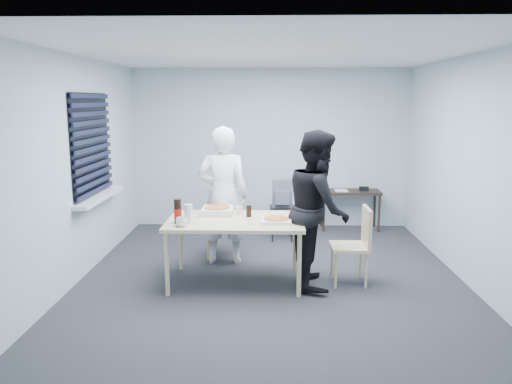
{
  "coord_description": "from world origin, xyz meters",
  "views": [
    {
      "loc": [
        -0.03,
        -5.72,
        2.08
      ],
      "look_at": [
        -0.18,
        0.1,
        1.01
      ],
      "focal_mm": 35.0,
      "sensor_mm": 36.0,
      "label": 1
    }
  ],
  "objects_px": {
    "dining_table": "(235,224)",
    "side_table": "(350,195)",
    "chair_right": "(357,240)",
    "mug_b": "(239,210)",
    "chair_far": "(223,218)",
    "soda_bottle": "(178,212)",
    "person_black": "(318,209)",
    "mug_a": "(182,222)",
    "stool": "(282,214)",
    "person_white": "(223,196)",
    "backpack": "(282,194)"
  },
  "relations": [
    {
      "from": "dining_table",
      "to": "stool",
      "type": "bearing_deg",
      "value": 72.23
    },
    {
      "from": "side_table",
      "to": "backpack",
      "type": "height_order",
      "value": "backpack"
    },
    {
      "from": "person_black",
      "to": "stool",
      "type": "height_order",
      "value": "person_black"
    },
    {
      "from": "person_black",
      "to": "mug_a",
      "type": "distance_m",
      "value": 1.52
    },
    {
      "from": "dining_table",
      "to": "chair_right",
      "type": "relative_size",
      "value": 1.73
    },
    {
      "from": "dining_table",
      "to": "chair_far",
      "type": "height_order",
      "value": "chair_far"
    },
    {
      "from": "side_table",
      "to": "stool",
      "type": "height_order",
      "value": "side_table"
    },
    {
      "from": "chair_far",
      "to": "soda_bottle",
      "type": "xyz_separation_m",
      "value": [
        -0.38,
        -1.23,
        0.37
      ]
    },
    {
      "from": "chair_far",
      "to": "person_black",
      "type": "relative_size",
      "value": 0.5
    },
    {
      "from": "dining_table",
      "to": "person_black",
      "type": "height_order",
      "value": "person_black"
    },
    {
      "from": "backpack",
      "to": "mug_a",
      "type": "bearing_deg",
      "value": -133.18
    },
    {
      "from": "person_black",
      "to": "side_table",
      "type": "bearing_deg",
      "value": -17.11
    },
    {
      "from": "chair_right",
      "to": "side_table",
      "type": "height_order",
      "value": "chair_right"
    },
    {
      "from": "stool",
      "to": "soda_bottle",
      "type": "bearing_deg",
      "value": -121.04
    },
    {
      "from": "dining_table",
      "to": "side_table",
      "type": "distance_m",
      "value": 3.02
    },
    {
      "from": "chair_far",
      "to": "side_table",
      "type": "distance_m",
      "value": 2.42
    },
    {
      "from": "dining_table",
      "to": "backpack",
      "type": "relative_size",
      "value": 3.7
    },
    {
      "from": "person_black",
      "to": "side_table",
      "type": "relative_size",
      "value": 1.84
    },
    {
      "from": "dining_table",
      "to": "chair_right",
      "type": "distance_m",
      "value": 1.4
    },
    {
      "from": "dining_table",
      "to": "backpack",
      "type": "bearing_deg",
      "value": 72.12
    },
    {
      "from": "chair_far",
      "to": "backpack",
      "type": "relative_size",
      "value": 2.14
    },
    {
      "from": "person_white",
      "to": "side_table",
      "type": "relative_size",
      "value": 1.84
    },
    {
      "from": "chair_far",
      "to": "person_black",
      "type": "bearing_deg",
      "value": -42.57
    },
    {
      "from": "backpack",
      "to": "soda_bottle",
      "type": "bearing_deg",
      "value": -136.4
    },
    {
      "from": "chair_right",
      "to": "person_white",
      "type": "xyz_separation_m",
      "value": [
        -1.59,
        0.71,
        0.37
      ]
    },
    {
      "from": "chair_far",
      "to": "side_table",
      "type": "height_order",
      "value": "chair_far"
    },
    {
      "from": "chair_right",
      "to": "stool",
      "type": "relative_size",
      "value": 1.75
    },
    {
      "from": "dining_table",
      "to": "side_table",
      "type": "height_order",
      "value": "dining_table"
    },
    {
      "from": "chair_right",
      "to": "mug_b",
      "type": "relative_size",
      "value": 8.9
    },
    {
      "from": "person_white",
      "to": "soda_bottle",
      "type": "height_order",
      "value": "person_white"
    },
    {
      "from": "person_black",
      "to": "mug_a",
      "type": "bearing_deg",
      "value": 101.6
    },
    {
      "from": "person_white",
      "to": "mug_b",
      "type": "xyz_separation_m",
      "value": [
        0.22,
        -0.45,
        -0.09
      ]
    },
    {
      "from": "dining_table",
      "to": "chair_far",
      "type": "xyz_separation_m",
      "value": [
        -0.24,
        1.05,
        -0.18
      ]
    },
    {
      "from": "side_table",
      "to": "stool",
      "type": "bearing_deg",
      "value": -149.27
    },
    {
      "from": "side_table",
      "to": "soda_bottle",
      "type": "height_order",
      "value": "soda_bottle"
    },
    {
      "from": "backpack",
      "to": "mug_b",
      "type": "bearing_deg",
      "value": -125.28
    },
    {
      "from": "person_black",
      "to": "person_white",
      "type": "bearing_deg",
      "value": 56.49
    },
    {
      "from": "side_table",
      "to": "mug_b",
      "type": "distance_m",
      "value": 2.79
    },
    {
      "from": "backpack",
      "to": "mug_b",
      "type": "height_order",
      "value": "backpack"
    },
    {
      "from": "chair_right",
      "to": "soda_bottle",
      "type": "height_order",
      "value": "soda_bottle"
    },
    {
      "from": "side_table",
      "to": "mug_a",
      "type": "distance_m",
      "value": 3.62
    },
    {
      "from": "dining_table",
      "to": "person_white",
      "type": "height_order",
      "value": "person_white"
    },
    {
      "from": "soda_bottle",
      "to": "chair_far",
      "type": "bearing_deg",
      "value": 72.94
    },
    {
      "from": "person_white",
      "to": "soda_bottle",
      "type": "bearing_deg",
      "value": 65.12
    },
    {
      "from": "backpack",
      "to": "soda_bottle",
      "type": "xyz_separation_m",
      "value": [
        -1.2,
        -1.99,
        0.17
      ]
    },
    {
      "from": "chair_right",
      "to": "soda_bottle",
      "type": "bearing_deg",
      "value": -174.58
    },
    {
      "from": "dining_table",
      "to": "chair_far",
      "type": "bearing_deg",
      "value": 102.99
    },
    {
      "from": "mug_b",
      "to": "stool",
      "type": "bearing_deg",
      "value": 70.07
    },
    {
      "from": "person_black",
      "to": "mug_b",
      "type": "relative_size",
      "value": 17.7
    },
    {
      "from": "chair_right",
      "to": "person_black",
      "type": "distance_m",
      "value": 0.59
    }
  ]
}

